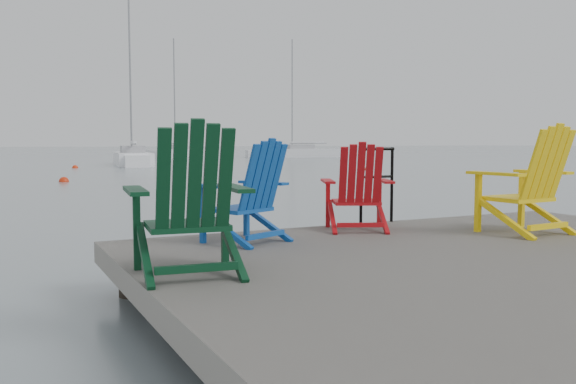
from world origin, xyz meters
name	(u,v)px	position (x,y,z in m)	size (l,w,h in m)	color
ground	(521,320)	(0.00, 0.00, 0.00)	(400.00, 400.00, 0.00)	slate
dock	(522,278)	(0.00, 0.00, 0.35)	(6.00, 5.00, 1.40)	#302D2B
handrail	(377,177)	(0.25, 2.45, 1.04)	(0.48, 0.04, 0.90)	black
chair_green	(190,201)	(-2.62, 0.62, 1.04)	(0.93, 0.87, 1.08)	#08311A
chair_blue	(249,192)	(-1.67, 1.80, 0.99)	(0.94, 0.90, 0.96)	#0F469C
chair_red	(358,188)	(-0.31, 1.99, 0.97)	(0.91, 0.87, 0.93)	#B10D12
chair_yellow	(529,181)	(1.18, 1.02, 1.06)	(0.93, 0.86, 1.11)	yellow
sailboat_near	(132,159)	(4.47, 35.76, 0.36)	(3.08, 7.96, 10.79)	white
sailboat_mid	(174,154)	(12.05, 53.08, 0.36)	(6.62, 8.03, 11.51)	silver
sailboat_far	(297,153)	(23.33, 49.51, 0.36)	(8.66, 3.59, 11.61)	silver
buoy_a	(64,182)	(-1.36, 20.23, 0.00)	(0.37, 0.37, 0.37)	red
buoy_c	(368,170)	(14.02, 23.18, 0.00)	(0.36, 0.36, 0.36)	red
buoy_d	(75,168)	(0.58, 32.62, 0.00)	(0.34, 0.34, 0.34)	red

